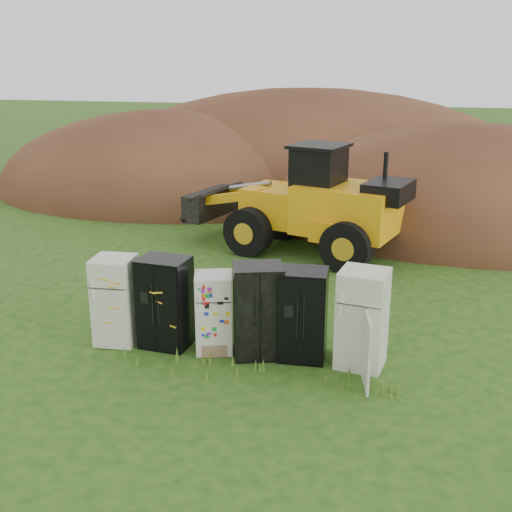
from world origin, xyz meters
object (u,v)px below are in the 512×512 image
(wheel_loader, at_px, (293,197))
(fridge_sticker, at_px, (214,313))
(fridge_black_right, at_px, (303,315))
(fridge_open_door, at_px, (362,319))
(fridge_leftmost, at_px, (116,300))
(fridge_dark_mid, at_px, (258,311))
(fridge_black_side, at_px, (165,302))

(wheel_loader, bearing_deg, fridge_sticker, -76.07)
(fridge_black_right, distance_m, fridge_open_door, 1.11)
(fridge_sticker, relative_size, fridge_open_door, 0.85)
(fridge_leftmost, height_order, fridge_dark_mid, fridge_dark_mid)
(fridge_leftmost, distance_m, fridge_black_side, 1.02)
(fridge_open_door, bearing_deg, fridge_sticker, -170.52)
(fridge_black_side, relative_size, fridge_open_door, 0.97)
(fridge_leftmost, bearing_deg, fridge_open_door, -3.06)
(fridge_dark_mid, bearing_deg, fridge_leftmost, 164.07)
(fridge_black_right, bearing_deg, fridge_black_side, 178.77)
(fridge_black_side, distance_m, fridge_open_door, 3.83)
(fridge_sticker, height_order, fridge_open_door, fridge_open_door)
(fridge_dark_mid, xyz_separation_m, fridge_open_door, (1.96, -0.04, 0.03))
(fridge_leftmost, bearing_deg, fridge_black_side, 0.61)
(fridge_open_door, xyz_separation_m, wheel_loader, (-2.39, 6.92, 0.65))
(fridge_dark_mid, relative_size, wheel_loader, 0.28)
(fridge_sticker, bearing_deg, fridge_dark_mid, -14.82)
(fridge_sticker, distance_m, fridge_dark_mid, 0.88)
(fridge_dark_mid, bearing_deg, fridge_black_right, -13.08)
(fridge_leftmost, xyz_separation_m, fridge_black_side, (1.01, 0.06, 0.02))
(fridge_black_side, xyz_separation_m, fridge_sticker, (1.00, -0.04, -0.12))
(fridge_open_door, bearing_deg, fridge_black_side, -170.95)
(fridge_open_door, height_order, wheel_loader, wheel_loader)
(fridge_black_right, bearing_deg, fridge_sticker, -179.72)
(fridge_sticker, height_order, fridge_dark_mid, fridge_dark_mid)
(fridge_leftmost, bearing_deg, fridge_black_right, -1.76)
(fridge_sticker, xyz_separation_m, fridge_open_door, (2.83, -0.03, 0.14))
(fridge_black_right, height_order, wheel_loader, wheel_loader)
(fridge_leftmost, xyz_separation_m, fridge_sticker, (2.01, 0.02, -0.10))
(fridge_dark_mid, xyz_separation_m, fridge_black_right, (0.85, 0.05, -0.02))
(fridge_black_right, relative_size, fridge_open_door, 0.94)
(fridge_black_side, distance_m, fridge_sticker, 1.01)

